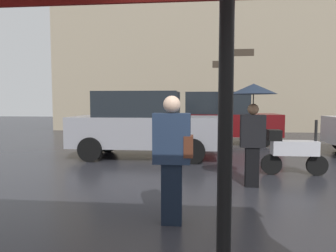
{
  "coord_description": "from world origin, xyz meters",
  "views": [
    {
      "loc": [
        -0.64,
        -2.74,
        1.63
      ],
      "look_at": [
        -1.34,
        4.37,
        1.07
      ],
      "focal_mm": 32.96,
      "sensor_mm": 36.0,
      "label": 1
    }
  ],
  "objects": [
    {
      "name": "street_signpost",
      "position": [
        0.26,
        5.67,
        1.92
      ],
      "size": [
        1.08,
        0.08,
        3.18
      ],
      "color": "black",
      "rests_on": "ground"
    },
    {
      "name": "pedestrian_with_bag",
      "position": [
        -0.97,
        1.26,
        0.97
      ],
      "size": [
        0.52,
        0.24,
        1.71
      ],
      "rotation": [
        0.0,
        0.0,
        0.88
      ],
      "color": "black",
      "rests_on": "ground"
    },
    {
      "name": "parked_scooter",
      "position": [
        1.45,
        4.28,
        0.56
      ],
      "size": [
        1.44,
        0.32,
        1.23
      ],
      "rotation": [
        0.0,
        0.0,
        -0.25
      ],
      "color": "black",
      "rests_on": "ground"
    },
    {
      "name": "pedestrian_with_umbrella",
      "position": [
        0.4,
        3.22,
        1.49
      ],
      "size": [
        0.87,
        0.87,
        1.97
      ],
      "rotation": [
        0.0,
        0.0,
        3.18
      ],
      "color": "black",
      "rests_on": "ground"
    },
    {
      "name": "parked_car_right",
      "position": [
        0.22,
        9.48,
        1.01
      ],
      "size": [
        4.35,
        1.83,
        2.0
      ],
      "rotation": [
        0.0,
        0.0,
        2.89
      ],
      "color": "#590C0F",
      "rests_on": "ground"
    },
    {
      "name": "parked_car_left",
      "position": [
        -2.23,
        6.16,
        0.98
      ],
      "size": [
        4.28,
        1.85,
        1.93
      ],
      "rotation": [
        0.0,
        0.0,
        3.29
      ],
      "color": "gray",
      "rests_on": "ground"
    }
  ]
}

